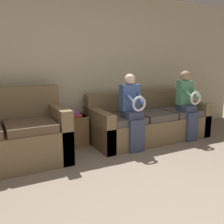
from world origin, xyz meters
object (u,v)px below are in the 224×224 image
couch_side (3,139)px  child_left_seated (132,109)px  couch_main (148,122)px  side_shelf (73,130)px  book_stack (72,114)px  child_right_seated (187,102)px

couch_side → child_left_seated: size_ratio=1.39×
couch_main → side_shelf: (-1.33, 0.28, -0.04)m
child_left_seated → book_stack: (-0.76, 0.63, -0.12)m
child_left_seated → child_right_seated: size_ratio=0.98×
side_shelf → book_stack: (-0.00, -0.01, 0.28)m
couch_main → couch_side: 2.42m
couch_side → book_stack: 1.14m
child_right_seated → child_left_seated: bearing=-179.9°
couch_side → side_shelf: size_ratio=3.34×
side_shelf → child_right_seated: bearing=-18.6°
book_stack → couch_main: bearing=-11.3°
couch_main → side_shelf: 1.36m
couch_main → child_left_seated: child_left_seated is taller
child_right_seated → side_shelf: (-1.90, 0.64, -0.42)m
couch_main → book_stack: (-1.33, 0.27, 0.23)m
couch_main → couch_side: size_ratio=1.29×
child_right_seated → book_stack: child_right_seated is taller
child_right_seated → book_stack: (-1.90, 0.63, -0.14)m
child_left_seated → child_right_seated: bearing=0.1°
side_shelf → book_stack: 0.28m
child_right_seated → book_stack: bearing=161.7°
child_left_seated → book_stack: child_left_seated is taller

